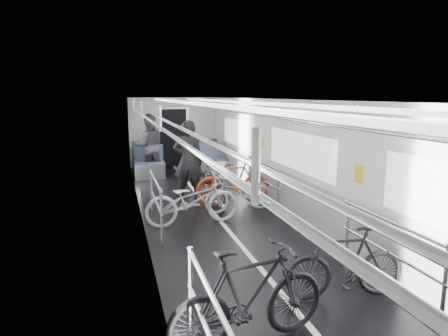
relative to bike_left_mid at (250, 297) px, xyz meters
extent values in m
cube|color=black|center=(0.75, 3.58, -0.53)|extent=(3.00, 14.00, 0.01)
cube|color=white|center=(0.75, 3.58, 1.87)|extent=(3.00, 14.00, 0.02)
cube|color=silver|center=(-0.75, 3.58, 0.67)|extent=(0.02, 14.00, 2.40)
cube|color=silver|center=(2.25, 3.58, 0.67)|extent=(0.02, 14.00, 2.40)
cube|color=silver|center=(0.75, 10.58, 0.67)|extent=(3.00, 0.02, 2.40)
cube|color=white|center=(0.75, 3.58, -0.53)|extent=(0.08, 13.80, 0.01)
cube|color=gray|center=(-0.72, 3.58, -0.08)|extent=(0.01, 13.90, 0.90)
cube|color=gray|center=(2.22, 3.58, -0.08)|extent=(0.01, 13.90, 0.90)
cube|color=white|center=(-0.72, 3.58, 0.87)|extent=(0.01, 10.80, 0.75)
cube|color=white|center=(2.22, 3.58, 0.87)|extent=(0.01, 10.80, 0.75)
cube|color=white|center=(0.20, 3.58, 1.81)|extent=(0.14, 13.40, 0.05)
cube|color=white|center=(1.30, 3.58, 1.81)|extent=(0.14, 13.40, 0.05)
cube|color=black|center=(0.75, 10.52, 0.47)|extent=(0.95, 0.10, 2.00)
imported|color=black|center=(0.00, 0.00, 0.00)|extent=(1.84, 0.84, 1.07)
imported|color=silver|center=(0.18, 3.93, -0.05)|extent=(1.90, 0.81, 0.97)
imported|color=black|center=(1.46, 0.63, -0.07)|extent=(1.57, 0.60, 0.92)
imported|color=silver|center=(1.32, 4.54, -0.12)|extent=(1.63, 0.74, 0.83)
imported|color=#B73816|center=(1.36, 5.14, -0.01)|extent=(1.77, 0.55, 1.05)
imported|color=black|center=(1.03, 5.63, -0.06)|extent=(0.75, 1.84, 0.94)
imported|color=black|center=(0.43, 5.73, 0.43)|extent=(0.79, 0.62, 1.92)
imported|color=#333139|center=(-0.23, 8.79, 0.43)|extent=(0.96, 0.76, 1.93)
camera|label=1|loc=(-1.19, -3.42, 1.96)|focal=32.00mm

